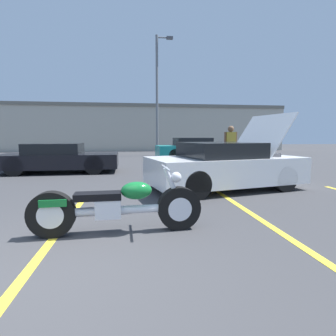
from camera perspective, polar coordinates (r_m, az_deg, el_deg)
ground_plane at (r=3.16m, az=-28.19°, el=-20.42°), size 80.00×80.00×0.00m
parking_stripe_middle at (r=4.08m, az=-23.71°, el=-13.82°), size 0.12×5.81×0.01m
parking_stripe_back at (r=4.48m, az=21.79°, el=-11.89°), size 0.12×5.81×0.01m
far_building at (r=26.68m, az=-10.14°, el=8.84°), size 32.00×4.20×4.40m
light_pole at (r=19.27m, az=-2.19°, el=16.33°), size 1.21×0.28×8.33m
motorcycle at (r=3.92m, az=-11.01°, el=-8.27°), size 2.48×0.70×0.96m
show_car_hood_open at (r=7.17m, az=12.35°, el=0.46°), size 4.32×2.72×2.02m
parked_car_right_row at (r=15.82m, az=5.83°, el=4.09°), size 4.72×2.04×1.31m
parked_car_left_row at (r=11.00m, az=-22.67°, el=1.96°), size 4.45×1.82×1.13m
spectator_near_motorcycle at (r=10.49m, az=13.43°, el=4.98°), size 0.52×0.24×1.81m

